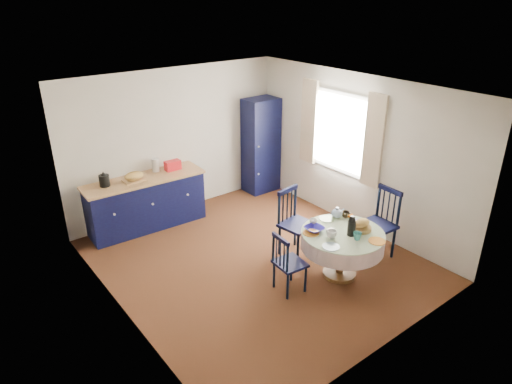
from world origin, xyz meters
TOP-DOWN VIEW (x-y plane):
  - floor at (0.00, 0.00)m, footprint 4.50×4.50m
  - ceiling at (0.00, 0.00)m, footprint 4.50×4.50m
  - wall_back at (0.00, 2.25)m, footprint 4.00×0.02m
  - wall_left at (-2.00, 0.00)m, footprint 0.02×4.50m
  - wall_right at (2.00, 0.00)m, footprint 0.02×4.50m
  - window at (1.95, 0.30)m, footprint 0.10×1.74m
  - kitchen_counter at (-0.79, 1.96)m, footprint 1.97×0.69m
  - pantry_cabinet at (1.66, 2.00)m, footprint 0.64×0.47m
  - dining_table at (0.70, -1.00)m, footprint 1.12×1.12m
  - chair_left at (-0.12, -0.81)m, footprint 0.39×0.41m
  - chair_far at (0.58, -0.17)m, footprint 0.52×0.50m
  - chair_right at (1.52, -0.96)m, footprint 0.47×0.49m
  - mug_a at (0.46, -1.00)m, footprint 0.13×0.13m
  - mug_b at (0.69, -1.24)m, footprint 0.11×0.11m
  - mug_c at (1.04, -0.72)m, footprint 0.12×0.12m
  - mug_d at (0.51, -0.61)m, footprint 0.11×0.11m
  - cobalt_bowl at (0.41, -0.73)m, footprint 0.25×0.25m

SIDE VIEW (x-z plane):
  - floor at x=0.00m, z-range 0.00..0.00m
  - chair_left at x=-0.12m, z-range 0.01..0.85m
  - kitchen_counter at x=-0.79m, z-range -0.10..1.01m
  - chair_far at x=0.58m, z-range 0.01..1.03m
  - chair_right at x=1.52m, z-range 0.01..1.05m
  - dining_table at x=0.70m, z-range 0.08..1.03m
  - cobalt_bowl at x=0.41m, z-range 0.67..0.74m
  - mug_c at x=1.04m, z-range 0.67..0.76m
  - mug_d at x=0.51m, z-range 0.67..0.77m
  - mug_b at x=0.69m, z-range 0.67..0.78m
  - mug_a at x=0.46m, z-range 0.67..0.78m
  - pantry_cabinet at x=1.66m, z-range 0.00..1.81m
  - wall_back at x=0.00m, z-range 0.00..2.50m
  - wall_left at x=-2.00m, z-range 0.00..2.50m
  - wall_right at x=2.00m, z-range 0.00..2.50m
  - window at x=1.95m, z-range 0.80..2.25m
  - ceiling at x=0.00m, z-range 2.50..2.50m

